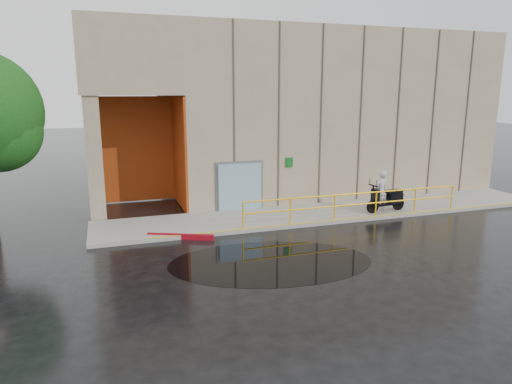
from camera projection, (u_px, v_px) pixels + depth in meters
The scene contains 8 objects.
ground at pixel (287, 259), 14.27m from camera, with size 120.00×120.00×0.00m, color black.
sidewalk at pixel (334, 212), 19.66m from camera, with size 20.00×3.00×0.15m, color gray.
building at pixel (298, 109), 25.13m from camera, with size 20.00×10.17×8.00m.
guardrail at pixel (356, 205), 18.36m from camera, with size 9.56×0.06×1.03m.
person at pixel (381, 191), 19.26m from camera, with size 0.64×0.42×1.76m, color #B4B5B9.
scooter at pixel (387, 192), 19.26m from camera, with size 1.91×0.75×1.46m.
red_curb at pixel (180, 237), 16.25m from camera, with size 2.40×0.18×0.18m, color maroon.
puddle at pixel (271, 262), 14.05m from camera, with size 6.31×3.88×0.01m, color black.
Camera 1 is at (-5.20, -12.49, 5.12)m, focal length 32.00 mm.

